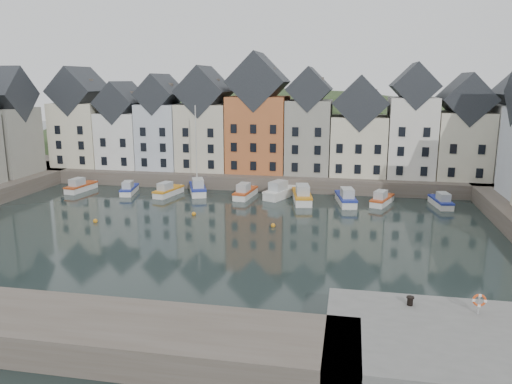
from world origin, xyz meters
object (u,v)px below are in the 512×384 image
(mooring_bollard, at_px, (410,301))
(life_ring_post, at_px, (479,301))
(boat_d, at_px, (198,188))
(boat_a, at_px, (80,187))

(mooring_bollard, xyz_separation_m, life_ring_post, (3.88, -0.50, 0.55))
(mooring_bollard, bearing_deg, boat_d, 124.90)
(boat_a, distance_m, life_ring_post, 57.72)
(mooring_bollard, bearing_deg, life_ring_post, -7.29)
(boat_a, bearing_deg, mooring_bollard, -31.93)
(boat_a, relative_size, life_ring_post, 4.50)
(boat_d, distance_m, life_ring_post, 46.50)
(boat_a, distance_m, mooring_bollard, 54.34)
(boat_d, bearing_deg, mooring_bollard, -76.44)
(boat_a, bearing_deg, boat_d, 12.55)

